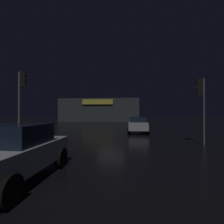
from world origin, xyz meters
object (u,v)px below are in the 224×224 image
Objects in this scene: store_building at (101,110)px; car_near at (138,124)px; traffic_signal_opposite at (201,95)px; car_far at (12,152)px; traffic_signal_main at (21,93)px.

store_building is 4.29× the size of car_near.
traffic_signal_opposite is 1.00× the size of car_far.
store_building is 25.39m from car_near.
traffic_signal_opposite is 0.94× the size of car_near.
traffic_signal_main reaches higher than car_far.
traffic_signal_main is 10.28m from car_near.
traffic_signal_opposite is at bearing -61.06° from car_near.
car_near is (7.48, -24.20, -1.77)m from store_building.
store_building is at bearing 95.12° from car_far.
store_building is 4.56× the size of traffic_signal_opposite.
store_building reaches higher than car_far.
traffic_signal_opposite is (10.84, -30.28, 0.41)m from store_building.
traffic_signal_main is 1.08× the size of car_near.
car_near is 1.07× the size of car_far.
car_near is at bearing 118.94° from traffic_signal_opposite.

